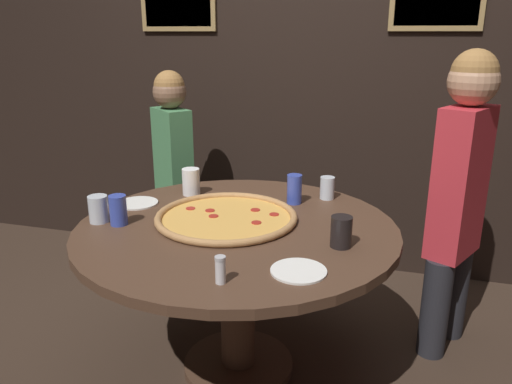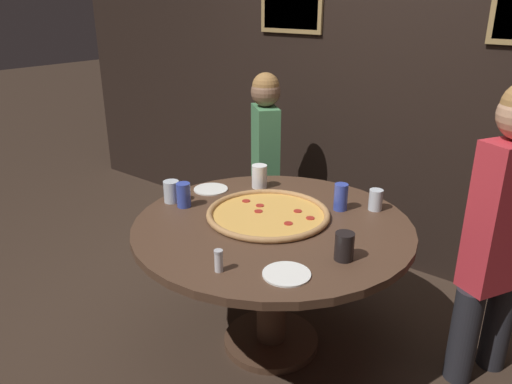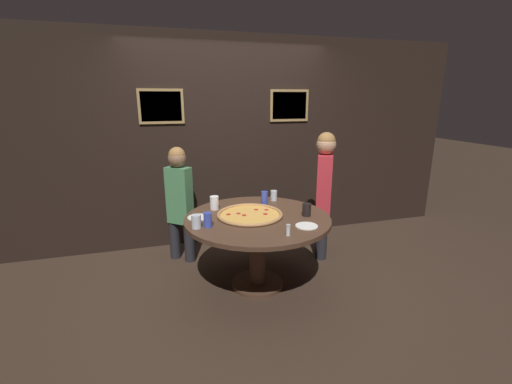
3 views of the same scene
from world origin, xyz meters
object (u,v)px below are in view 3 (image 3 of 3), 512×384
white_plate_left_side (307,226)px  diner_far_left (179,198)px  drink_cup_near_left (208,220)px  diner_far_right (324,188)px  drink_cup_near_right (214,203)px  white_plate_far_back (198,217)px  drink_cup_beside_pizza (307,210)px  dining_table (258,231)px  giant_pizza (250,215)px  condiment_shaker (288,230)px  drink_cup_far_right (274,196)px  drink_cup_far_left (196,221)px  drink_cup_by_shaker (264,198)px

white_plate_left_side → diner_far_left: size_ratio=0.15×
drink_cup_near_left → diner_far_left: size_ratio=0.10×
diner_far_left → diner_far_right: bearing=-151.9°
drink_cup_near_right → white_plate_far_back: size_ratio=0.69×
drink_cup_beside_pizza → diner_far_left: 1.47m
drink_cup_near_left → diner_far_left: 0.97m
dining_table → drink_cup_near_right: size_ratio=10.21×
dining_table → white_plate_far_back: bearing=166.4°
giant_pizza → drink_cup_near_left: (-0.43, -0.18, 0.05)m
white_plate_left_side → condiment_shaker: 0.28m
white_plate_left_side → diner_far_right: 1.04m
diner_far_left → drink_cup_far_right: bearing=-159.2°
drink_cup_beside_pizza → drink_cup_far_right: bearing=103.3°
white_plate_left_side → diner_far_right: diner_far_right is taller
drink_cup_near_left → diner_far_left: diner_far_left is taller
giant_pizza → diner_far_right: 1.10m
drink_cup_near_right → drink_cup_far_right: drink_cup_near_right is taller
drink_cup_near_right → drink_cup_far_left: size_ratio=1.14×
condiment_shaker → dining_table: bearing=102.1°
white_plate_far_back → diner_far_right: (1.50, 0.35, 0.10)m
giant_pizza → white_plate_far_back: bearing=169.8°
drink_cup_near_right → condiment_shaker: drink_cup_near_right is taller
white_plate_far_back → diner_far_left: size_ratio=0.15×
drink_cup_by_shaker → drink_cup_far_left: bearing=-148.1°
diner_far_right → white_plate_left_side: bearing=-8.1°
drink_cup_far_left → condiment_shaker: bearing=-28.6°
white_plate_far_back → drink_cup_near_right: bearing=47.1°
dining_table → condiment_shaker: size_ratio=14.49×
dining_table → white_plate_left_side: white_plate_left_side is taller
dining_table → white_plate_far_back: white_plate_far_back is taller
white_plate_far_back → condiment_shaker: 0.93m
diner_far_left → drink_cup_near_right: bearing=164.0°
drink_cup_near_right → diner_far_right: size_ratio=0.09×
drink_cup_by_shaker → condiment_shaker: 0.88m
giant_pizza → drink_cup_near_right: size_ratio=4.65×
drink_cup_near_right → condiment_shaker: (0.47, -0.86, -0.02)m
drink_cup_far_right → diner_far_right: diner_far_right is taller
dining_table → condiment_shaker: bearing=-77.9°
white_plate_left_side → diner_far_right: bearing=54.9°
diner_far_left → condiment_shaker: bearing=160.4°
dining_table → drink_cup_beside_pizza: (0.46, -0.11, 0.21)m
dining_table → drink_cup_by_shaker: drink_cup_by_shaker is taller
drink_cup_near_right → condiment_shaker: bearing=-61.4°
diner_far_right → condiment_shaker: bearing=-12.8°
drink_cup_far_left → white_plate_far_back: 0.27m
drink_cup_far_left → drink_cup_beside_pizza: bearing=1.3°
drink_cup_beside_pizza → white_plate_far_back: (-1.02, 0.24, -0.06)m
drink_cup_beside_pizza → condiment_shaker: 0.54m
drink_cup_by_shaker → diner_far_left: 0.98m
diner_far_left → drink_cup_far_left: bearing=134.6°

